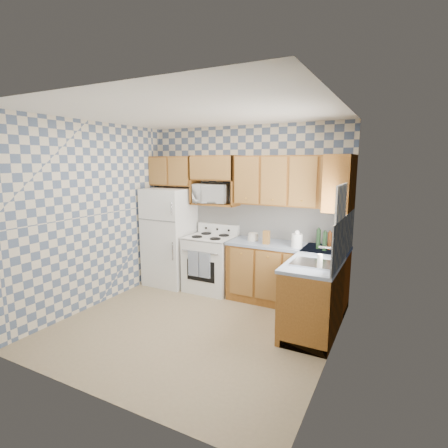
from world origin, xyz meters
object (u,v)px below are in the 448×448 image
at_px(stove_body, 211,264).
at_px(electric_kettle, 297,241).
at_px(refrigerator, 170,237).
at_px(microwave, 212,193).

distance_m(stove_body, electric_kettle, 1.58).
xyz_separation_m(stove_body, electric_kettle, (1.47, -0.10, 0.57)).
bearing_deg(refrigerator, microwave, 16.15).
height_order(refrigerator, microwave, microwave).
relative_size(microwave, electric_kettle, 2.96).
distance_m(refrigerator, microwave, 1.08).
height_order(refrigerator, stove_body, refrigerator).
bearing_deg(electric_kettle, refrigerator, 178.11).
bearing_deg(electric_kettle, microwave, 169.50).
distance_m(refrigerator, stove_body, 0.89).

